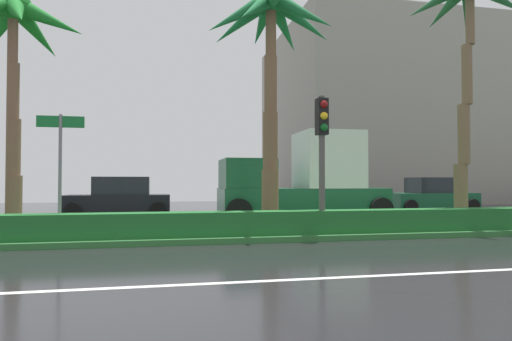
# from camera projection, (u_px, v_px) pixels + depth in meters

# --- Properties ---
(ground_plane) EXTENTS (90.00, 42.00, 0.10)m
(ground_plane) POSITION_uv_depth(u_px,v_px,m) (140.00, 234.00, 13.14)
(ground_plane) COLOR black
(near_lane_divider_stripe) EXTENTS (81.00, 0.14, 0.01)m
(near_lane_divider_stripe) POSITION_uv_depth(u_px,v_px,m) (116.00, 288.00, 6.29)
(near_lane_divider_stripe) COLOR white
(near_lane_divider_stripe) RESTS_ON ground_plane
(median_strip) EXTENTS (85.50, 4.00, 0.15)m
(median_strip) POSITION_uv_depth(u_px,v_px,m) (139.00, 234.00, 12.16)
(median_strip) COLOR #2D6B33
(median_strip) RESTS_ON ground_plane
(median_hedge) EXTENTS (76.50, 0.70, 0.60)m
(median_hedge) POSITION_uv_depth(u_px,v_px,m) (136.00, 225.00, 10.80)
(median_hedge) COLOR #1E6028
(median_hedge) RESTS_ON median_strip
(palm_tree_centre_left) EXTENTS (3.74, 3.47, 6.64)m
(palm_tree_centre_left) POSITION_uv_depth(u_px,v_px,m) (12.00, 34.00, 12.04)
(palm_tree_centre_left) COLOR brown
(palm_tree_centre_left) RESTS_ON median_strip
(palm_tree_centre) EXTENTS (4.22, 4.44, 7.47)m
(palm_tree_centre) POSITION_uv_depth(u_px,v_px,m) (270.00, 33.00, 13.65)
(palm_tree_centre) COLOR brown
(palm_tree_centre) RESTS_ON median_strip
(palm_tree_centre_right) EXTENTS (3.97, 3.98, 8.29)m
(palm_tree_centre_right) POSITION_uv_depth(u_px,v_px,m) (469.00, 15.00, 14.44)
(palm_tree_centre_right) COLOR brown
(palm_tree_centre_right) RESTS_ON median_strip
(traffic_signal_median_right) EXTENTS (0.28, 0.43, 3.62)m
(traffic_signal_median_right) POSITION_uv_depth(u_px,v_px,m) (322.00, 138.00, 11.69)
(traffic_signal_median_right) COLOR #4C4C47
(traffic_signal_median_right) RESTS_ON median_strip
(street_name_sign) EXTENTS (1.10, 0.08, 3.00)m
(street_name_sign) POSITION_uv_depth(u_px,v_px,m) (60.00, 158.00, 10.79)
(street_name_sign) COLOR slate
(street_name_sign) RESTS_ON median_strip
(car_in_traffic_second) EXTENTS (4.30, 2.02, 1.72)m
(car_in_traffic_second) POSITION_uv_depth(u_px,v_px,m) (120.00, 198.00, 19.03)
(car_in_traffic_second) COLOR black
(car_in_traffic_second) RESTS_ON ground_plane
(box_truck_lead) EXTENTS (6.40, 2.64, 3.46)m
(box_truck_lead) POSITION_uv_depth(u_px,v_px,m) (304.00, 181.00, 17.30)
(box_truck_lead) COLOR #195133
(box_truck_lead) RESTS_ON ground_plane
(car_in_traffic_third) EXTENTS (4.30, 2.02, 1.72)m
(car_in_traffic_third) POSITION_uv_depth(u_px,v_px,m) (432.00, 196.00, 22.02)
(car_in_traffic_third) COLOR #195133
(car_in_traffic_third) RESTS_ON ground_plane
(building_far_right) EXTENTS (18.66, 14.83, 13.10)m
(building_far_right) POSITION_uv_depth(u_px,v_px,m) (394.00, 120.00, 36.09)
(building_far_right) COLOR gray
(building_far_right) RESTS_ON ground_plane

